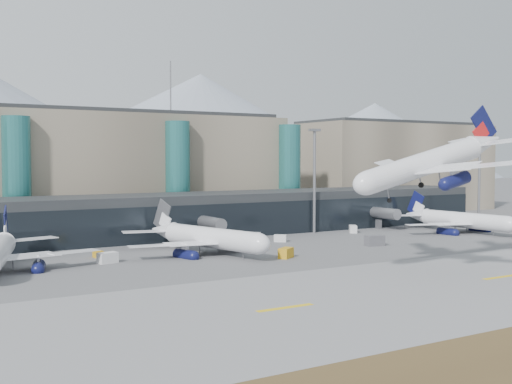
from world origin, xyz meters
TOP-DOWN VIEW (x-y plane):
  - ground at (0.00, 0.00)m, footprint 900.00×900.00m
  - runway_strip at (0.00, -15.00)m, footprint 400.00×40.00m
  - runway_markings at (-0.00, -15.00)m, footprint 128.00×1.00m
  - concourse at (-0.02, 57.73)m, footprint 170.00×27.00m
  - terminal_main at (-25.00, 90.00)m, footprint 130.00×30.00m
  - terminal_east at (95.00, 90.00)m, footprint 70.00×30.00m
  - teal_towers at (-14.99, 74.01)m, footprint 116.40×19.40m
  - mountain_ridge at (15.97, 380.00)m, footprint 910.00×400.00m
  - lightmast_mid at (30.00, 48.00)m, footprint 3.00×1.20m
  - lightmast_right at (80.00, 40.00)m, footprint 3.00×1.20m
  - hero_jet at (14.49, -6.59)m, footprint 31.79×32.74m
  - jet_parked_mid at (-8.62, 32.36)m, footprint 33.60×34.90m
  - jet_parked_right at (61.48, 32.38)m, footprint 34.09×33.64m
  - veh_a at (-28.19, 29.15)m, footprint 3.70×2.62m
  - veh_b at (-27.77, 36.06)m, footprint 1.55×2.34m
  - veh_c at (27.05, 22.34)m, footprint 4.19×2.64m
  - veh_d at (38.24, 43.10)m, footprint 3.20×3.63m
  - veh_g at (13.44, 37.81)m, footprint 3.07×2.89m
  - veh_h at (1.89, 18.00)m, footprint 3.84×3.39m

SIDE VIEW (x-z plane):
  - ground at x=0.00m, z-range 0.00..0.00m
  - runway_strip at x=0.00m, z-range 0.00..0.04m
  - runway_markings at x=0.00m, z-range 0.04..0.06m
  - veh_b at x=-27.77m, z-range 0.00..1.29m
  - veh_g at x=13.44m, z-range 0.00..1.56m
  - veh_d at x=38.24m, z-range 0.00..1.84m
  - veh_h at x=1.89m, z-range 0.00..1.89m
  - veh_a at x=-28.19m, z-range 0.00..1.89m
  - veh_c at x=27.05m, z-range 0.00..2.18m
  - jet_parked_right at x=61.48m, z-range -1.34..9.67m
  - jet_parked_mid at x=-8.62m, z-range -1.36..9.84m
  - concourse at x=-0.02m, z-range -0.03..9.97m
  - teal_towers at x=-14.99m, z-range -8.99..37.01m
  - lightmast_mid at x=30.00m, z-range 1.62..27.22m
  - lightmast_right at x=80.00m, z-range 1.62..27.22m
  - terminal_main at x=-25.00m, z-range -0.06..30.94m
  - terminal_east at x=95.00m, z-range -0.06..30.94m
  - hero_jet at x=14.49m, z-range 13.54..24.09m
  - mountain_ridge at x=15.97m, z-range -9.26..100.74m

